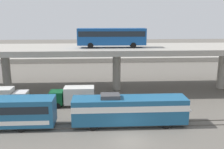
{
  "coord_description": "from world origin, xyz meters",
  "views": [
    {
      "loc": [
        -3.32,
        -25.28,
        13.55
      ],
      "look_at": [
        -1.06,
        16.58,
        3.77
      ],
      "focal_mm": 39.49,
      "sensor_mm": 36.0,
      "label": 1
    }
  ],
  "objects": [
    {
      "name": "transit_bus_on_overpass",
      "position": [
        -1.0,
        18.47,
        10.32
      ],
      "size": [
        12.0,
        2.68,
        3.4
      ],
      "color": "#14478C",
      "rests_on": "highway_overpass"
    },
    {
      "name": "parked_car_5",
      "position": [
        18.59,
        51.74,
        2.21
      ],
      "size": [
        4.08,
        1.9,
        1.5
      ],
      "color": "#0C4C26",
      "rests_on": "pier_parking_lot"
    },
    {
      "name": "service_truck_east",
      "position": [
        -7.31,
        11.46,
        1.64
      ],
      "size": [
        6.8,
        2.46,
        3.04
      ],
      "rotation": [
        0.0,
        0.0,
        3.14
      ],
      "color": "#0C4C26",
      "rests_on": "ground_plane"
    },
    {
      "name": "highway_overpass",
      "position": [
        0.0,
        20.0,
        7.5
      ],
      "size": [
        96.0,
        12.2,
        8.26
      ],
      "color": "#9E998E",
      "rests_on": "ground_plane"
    },
    {
      "name": "train_locomotive",
      "position": [
        1.21,
        4.0,
        2.19
      ],
      "size": [
        15.42,
        3.04,
        4.18
      ],
      "color": "#1E5984",
      "rests_on": "ground_plane"
    },
    {
      "name": "parked_car_2",
      "position": [
        -6.49,
        58.44,
        2.21
      ],
      "size": [
        4.52,
        1.96,
        1.5
      ],
      "color": "silver",
      "rests_on": "pier_parking_lot"
    },
    {
      "name": "rail_strip_far",
      "position": [
        0.0,
        4.7,
        0.06
      ],
      "size": [
        110.0,
        0.12,
        0.12
      ],
      "primitive_type": "cube",
      "color": "#59544C",
      "rests_on": "ground_plane"
    },
    {
      "name": "service_truck_west",
      "position": [
        -17.97,
        11.46,
        1.64
      ],
      "size": [
        6.8,
        2.46,
        3.04
      ],
      "color": "silver",
      "rests_on": "ground_plane"
    },
    {
      "name": "parked_car_7",
      "position": [
        -4.07,
        52.5,
        2.21
      ],
      "size": [
        4.67,
        1.84,
        1.5
      ],
      "color": "#0C4C26",
      "rests_on": "pier_parking_lot"
    },
    {
      "name": "ground_plane",
      "position": [
        0.0,
        0.0,
        0.0
      ],
      "size": [
        260.0,
        260.0,
        0.0
      ],
      "primitive_type": "plane",
      "color": "#605B54"
    },
    {
      "name": "parked_car_0",
      "position": [
        -20.56,
        53.14,
        2.21
      ],
      "size": [
        4.35,
        1.99,
        1.5
      ],
      "rotation": [
        0.0,
        0.0,
        3.14
      ],
      "color": "#0C4C26",
      "rests_on": "pier_parking_lot"
    },
    {
      "name": "parked_car_3",
      "position": [
        9.88,
        57.3,
        2.21
      ],
      "size": [
        4.52,
        1.99,
        1.5
      ],
      "rotation": [
        0.0,
        0.0,
        3.14
      ],
      "color": "#0C4C26",
      "rests_on": "pier_parking_lot"
    },
    {
      "name": "harbor_water",
      "position": [
        0.0,
        78.0,
        0.0
      ],
      "size": [
        140.0,
        36.0,
        0.01
      ],
      "primitive_type": "cube",
      "color": "#385B7A",
      "rests_on": "ground_plane"
    },
    {
      "name": "parked_car_4",
      "position": [
        1.55,
        57.91,
        2.21
      ],
      "size": [
        4.51,
        1.89,
        1.5
      ],
      "color": "black",
      "rests_on": "pier_parking_lot"
    },
    {
      "name": "pier_parking_lot",
      "position": [
        0.0,
        55.0,
        0.72
      ],
      "size": [
        71.29,
        13.78,
        1.44
      ],
      "primitive_type": "cube",
      "color": "#9E998E",
      "rests_on": "ground_plane"
    },
    {
      "name": "rail_strip_near",
      "position": [
        0.0,
        3.3,
        0.06
      ],
      "size": [
        110.0,
        0.12,
        0.12
      ],
      "primitive_type": "cube",
      "color": "#59544C",
      "rests_on": "ground_plane"
    },
    {
      "name": "parked_car_1",
      "position": [
        28.85,
        55.86,
        2.21
      ],
      "size": [
        4.44,
        1.95,
        1.5
      ],
      "color": "#B7B7BC",
      "rests_on": "pier_parking_lot"
    },
    {
      "name": "parked_car_6",
      "position": [
        7.93,
        54.06,
        2.21
      ],
      "size": [
        4.15,
        1.9,
        1.5
      ],
      "rotation": [
        0.0,
        0.0,
        3.14
      ],
      "color": "maroon",
      "rests_on": "pier_parking_lot"
    }
  ]
}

